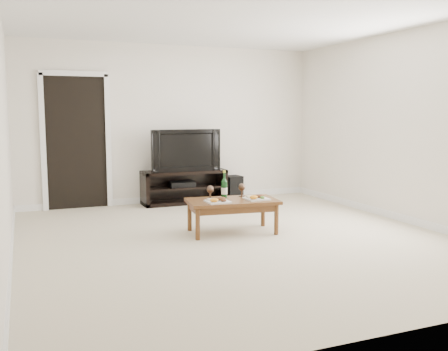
% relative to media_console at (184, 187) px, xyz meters
% --- Properties ---
extents(floor, '(5.50, 5.50, 0.00)m').
position_rel_media_console_xyz_m(floor, '(-0.12, -2.50, -0.28)').
color(floor, '#BEB399').
rests_on(floor, ground).
extents(back_wall, '(5.00, 0.04, 2.60)m').
position_rel_media_console_xyz_m(back_wall, '(-0.12, 0.27, 1.02)').
color(back_wall, silver).
rests_on(back_wall, ground).
extents(ceiling, '(5.00, 5.50, 0.04)m').
position_rel_media_console_xyz_m(ceiling, '(-0.12, -2.50, 2.35)').
color(ceiling, white).
rests_on(ceiling, back_wall).
extents(doorway, '(0.90, 0.02, 2.05)m').
position_rel_media_console_xyz_m(doorway, '(-1.67, 0.24, 0.75)').
color(doorway, black).
rests_on(doorway, ground).
extents(media_console, '(1.39, 0.45, 0.55)m').
position_rel_media_console_xyz_m(media_console, '(0.00, 0.00, 0.00)').
color(media_console, black).
rests_on(media_console, ground).
extents(television, '(1.18, 0.22, 0.68)m').
position_rel_media_console_xyz_m(television, '(0.00, 0.00, 0.61)').
color(television, black).
rests_on(television, media_console).
extents(av_receiver, '(0.43, 0.35, 0.08)m').
position_rel_media_console_xyz_m(av_receiver, '(-0.04, -0.01, 0.05)').
color(av_receiver, black).
rests_on(av_receiver, media_console).
extents(subwoofer, '(0.30, 0.30, 0.41)m').
position_rel_media_console_xyz_m(subwoofer, '(0.90, 0.05, -0.07)').
color(subwoofer, black).
rests_on(subwoofer, ground).
extents(coffee_table, '(1.18, 0.73, 0.42)m').
position_rel_media_console_xyz_m(coffee_table, '(-0.06, -2.17, -0.07)').
color(coffee_table, brown).
rests_on(coffee_table, ground).
extents(plate_left, '(0.27, 0.27, 0.07)m').
position_rel_media_console_xyz_m(plate_left, '(-0.30, -2.28, 0.18)').
color(plate_left, white).
rests_on(plate_left, coffee_table).
extents(plate_right, '(0.27, 0.27, 0.07)m').
position_rel_media_console_xyz_m(plate_right, '(0.23, -2.27, 0.18)').
color(plate_right, white).
rests_on(plate_right, coffee_table).
extents(wine_bottle, '(0.07, 0.07, 0.35)m').
position_rel_media_console_xyz_m(wine_bottle, '(-0.09, -1.99, 0.32)').
color(wine_bottle, '#0E3514').
rests_on(wine_bottle, coffee_table).
extents(goblet_left, '(0.09, 0.09, 0.17)m').
position_rel_media_console_xyz_m(goblet_left, '(-0.29, -2.01, 0.23)').
color(goblet_left, '#3D2C21').
rests_on(goblet_left, coffee_table).
extents(goblet_right, '(0.09, 0.09, 0.17)m').
position_rel_media_console_xyz_m(goblet_right, '(0.15, -1.99, 0.23)').
color(goblet_right, '#3D2C21').
rests_on(goblet_right, coffee_table).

